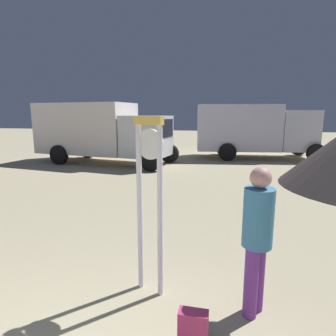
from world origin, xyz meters
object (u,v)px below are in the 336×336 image
person_near_clock (257,235)px  box_truck_far (99,131)px  standing_clock (150,190)px  backpack (193,329)px  box_truck_near (252,129)px

person_near_clock → box_truck_far: size_ratio=0.25×
standing_clock → box_truck_far: (-5.27, 9.35, 0.17)m
standing_clock → backpack: standing_clock is taller
standing_clock → backpack: bearing=-50.2°
standing_clock → person_near_clock: size_ratio=1.30×
standing_clock → person_near_clock: 1.38m
person_near_clock → standing_clock: bearing=173.0°
box_truck_near → backpack: bearing=-95.9°
standing_clock → backpack: (0.68, -0.82, -1.19)m
standing_clock → person_near_clock: (1.31, -0.16, -0.40)m
standing_clock → box_truck_far: size_ratio=0.33×
box_truck_near → box_truck_far: (-7.35, -3.26, -0.01)m
standing_clock → box_truck_far: box_truck_far is taller
box_truck_far → person_near_clock: bearing=-55.3°
standing_clock → box_truck_near: (2.08, 12.61, 0.19)m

